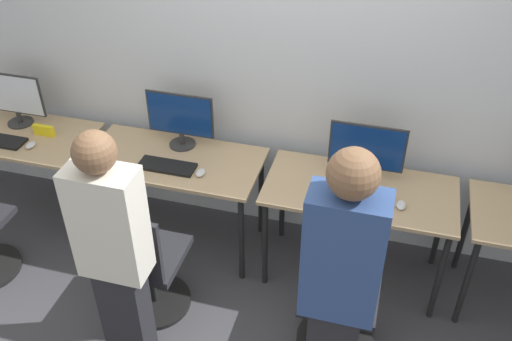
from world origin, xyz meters
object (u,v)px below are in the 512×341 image
Objects in this scene: keyboard_right at (359,196)px; person_right at (339,286)px; monitor_far_left at (14,98)px; office_chair_left at (146,269)px; mouse_far_left at (31,145)px; mouse_left at (200,173)px; office_chair_right at (338,308)px; monitor_right at (366,151)px; keyboard_left at (167,166)px; person_left at (114,252)px; monitor_left at (180,118)px; mouse_right at (401,205)px.

person_right is (0.01, -0.95, 0.19)m from keyboard_right.
office_chair_left is (1.34, -0.82, -0.59)m from monitor_far_left.
mouse_left is at bearing 0.44° from mouse_far_left.
office_chair_left and office_chair_right have the same top height.
monitor_far_left is 1.00× the size of monitor_right.
keyboard_left is 0.96m from person_left.
monitor_left is at bearing 146.18° from office_chair_right.
monitor_right is at bearing 13.14° from mouse_left.
office_chair_left is (0.06, -0.58, -0.38)m from keyboard_left.
monitor_far_left reaches higher than office_chair_right.
monitor_far_left is 1.24× the size of keyboard_left.
mouse_left is at bearing -177.82° from keyboard_right.
keyboard_left is 1.60m from person_right.
monitor_far_left is at bearing 169.48° from keyboard_left.
monitor_left reaches higher than keyboard_right.
keyboard_right is (1.28, -0.26, -0.21)m from monitor_left.
keyboard_left is 0.69m from office_chair_left.
monitor_far_left reaches higher than keyboard_right.
monitor_far_left is 0.28× the size of person_right.
mouse_far_left reaches higher than keyboard_left.
mouse_far_left is 2.48m from person_right.
monitor_far_left is at bearing 134.43° from mouse_far_left.
office_chair_right is at bearing 0.51° from office_chair_left.
monitor_far_left is 1.56m from mouse_left.
person_left reaches higher than keyboard_left.
mouse_right is at bearing -0.23° from keyboard_left.
monitor_right reaches higher than keyboard_left.
mouse_far_left is at bearing -162.91° from monitor_left.
office_chair_right is at bearing -90.44° from monitor_right.
monitor_far_left is 5.32× the size of mouse_left.
mouse_left is 1.04m from keyboard_right.
person_left is (0.05, -0.37, 0.50)m from office_chair_left.
office_chair_right is at bearing -90.59° from keyboard_right.
keyboard_right is 0.26m from mouse_right.
person_right is (0.01, -0.37, 0.57)m from office_chair_right.
monitor_right is (1.17, 1.17, 0.08)m from person_left.
monitor_right is (1.03, 0.24, 0.20)m from mouse_left.
mouse_left is at bearing 71.95° from office_chair_left.
mouse_right is 0.98m from person_right.
keyboard_left is 0.43× the size of office_chair_left.
office_chair_right reaches higher than mouse_left.
monitor_far_left is 5.32× the size of mouse_far_left.
mouse_far_left is 1.02m from keyboard_left.
monitor_far_left is at bearing 155.47° from person_right.
keyboard_right is 0.43× the size of office_chair_right.
mouse_left is 1.08m from monitor_right.
person_right reaches higher than monitor_far_left.
monitor_far_left reaches higher than office_chair_left.
office_chair_left is 1.57m from monitor_right.
person_right is (1.17, 0.01, 0.07)m from person_left.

